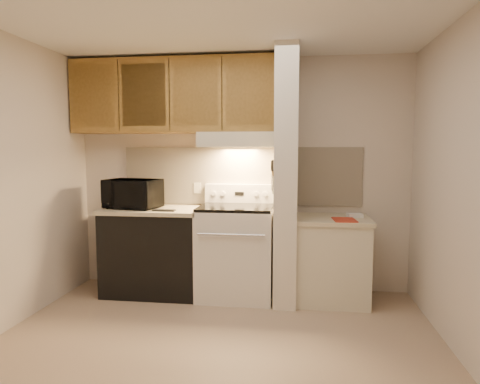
# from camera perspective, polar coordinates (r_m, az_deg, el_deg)

# --- Properties ---
(floor) EXTENTS (3.60, 3.60, 0.00)m
(floor) POSITION_cam_1_polar(r_m,az_deg,el_deg) (3.54, -3.32, -19.81)
(floor) COLOR tan
(floor) RESTS_ON ground
(ceiling) EXTENTS (3.60, 3.60, 0.00)m
(ceiling) POSITION_cam_1_polar(r_m,az_deg,el_deg) (3.34, -3.59, 22.64)
(ceiling) COLOR white
(ceiling) RESTS_ON wall_back
(wall_back) EXTENTS (3.60, 2.50, 0.02)m
(wall_back) POSITION_cam_1_polar(r_m,az_deg,el_deg) (4.69, 0.09, 2.33)
(wall_back) COLOR beige
(wall_back) RESTS_ON floor
(wall_right) EXTENTS (0.02, 3.00, 2.50)m
(wall_right) POSITION_cam_1_polar(r_m,az_deg,el_deg) (3.37, 28.21, 0.33)
(wall_right) COLOR beige
(wall_right) RESTS_ON floor
(backsplash) EXTENTS (2.60, 0.02, 0.63)m
(backsplash) POSITION_cam_1_polar(r_m,az_deg,el_deg) (4.68, 0.07, 2.13)
(backsplash) COLOR white
(backsplash) RESTS_ON wall_back
(range_body) EXTENTS (0.76, 0.65, 0.92)m
(range_body) POSITION_cam_1_polar(r_m,az_deg,el_deg) (4.47, -0.51, -8.10)
(range_body) COLOR silver
(range_body) RESTS_ON floor
(oven_window) EXTENTS (0.50, 0.01, 0.30)m
(oven_window) POSITION_cam_1_polar(r_m,az_deg,el_deg) (4.15, -1.14, -8.60)
(oven_window) COLOR black
(oven_window) RESTS_ON range_body
(oven_handle) EXTENTS (0.65, 0.02, 0.02)m
(oven_handle) POSITION_cam_1_polar(r_m,az_deg,el_deg) (4.07, -1.22, -5.73)
(oven_handle) COLOR silver
(oven_handle) RESTS_ON range_body
(cooktop) EXTENTS (0.74, 0.64, 0.03)m
(cooktop) POSITION_cam_1_polar(r_m,az_deg,el_deg) (4.38, -0.51, -2.06)
(cooktop) COLOR black
(cooktop) RESTS_ON range_body
(range_backguard) EXTENTS (0.76, 0.08, 0.20)m
(range_backguard) POSITION_cam_1_polar(r_m,az_deg,el_deg) (4.64, -0.01, -0.18)
(range_backguard) COLOR silver
(range_backguard) RESTS_ON range_body
(range_display) EXTENTS (0.10, 0.01, 0.04)m
(range_display) POSITION_cam_1_polar(r_m,az_deg,el_deg) (4.60, -0.08, -0.23)
(range_display) COLOR black
(range_display) RESTS_ON range_backguard
(range_knob_left_outer) EXTENTS (0.05, 0.02, 0.05)m
(range_knob_left_outer) POSITION_cam_1_polar(r_m,az_deg,el_deg) (4.65, -3.51, -0.19)
(range_knob_left_outer) COLOR silver
(range_knob_left_outer) RESTS_ON range_backguard
(range_knob_left_inner) EXTENTS (0.05, 0.02, 0.05)m
(range_knob_left_inner) POSITION_cam_1_polar(r_m,az_deg,el_deg) (4.63, -2.30, -0.21)
(range_knob_left_inner) COLOR silver
(range_knob_left_inner) RESTS_ON range_backguard
(range_knob_right_inner) EXTENTS (0.05, 0.02, 0.05)m
(range_knob_right_inner) POSITION_cam_1_polar(r_m,az_deg,el_deg) (4.58, 2.14, -0.27)
(range_knob_right_inner) COLOR silver
(range_knob_right_inner) RESTS_ON range_backguard
(range_knob_right_outer) EXTENTS (0.05, 0.02, 0.05)m
(range_knob_right_outer) POSITION_cam_1_polar(r_m,az_deg,el_deg) (4.57, 3.39, -0.29)
(range_knob_right_outer) COLOR silver
(range_knob_right_outer) RESTS_ON range_backguard
(dishwasher_front) EXTENTS (1.00, 0.63, 0.87)m
(dishwasher_front) POSITION_cam_1_polar(r_m,az_deg,el_deg) (4.69, -11.31, -7.88)
(dishwasher_front) COLOR black
(dishwasher_front) RESTS_ON floor
(left_countertop) EXTENTS (1.04, 0.67, 0.04)m
(left_countertop) POSITION_cam_1_polar(r_m,az_deg,el_deg) (4.60, -11.42, -2.36)
(left_countertop) COLOR beige
(left_countertop) RESTS_ON dishwasher_front
(spoon_rest) EXTENTS (0.23, 0.08, 0.02)m
(spoon_rest) POSITION_cam_1_polar(r_m,az_deg,el_deg) (4.35, -10.10, -2.42)
(spoon_rest) COLOR black
(spoon_rest) RESTS_ON left_countertop
(teal_jar) EXTENTS (0.11, 0.11, 0.10)m
(teal_jar) POSITION_cam_1_polar(r_m,az_deg,el_deg) (4.62, -14.84, -1.55)
(teal_jar) COLOR #295A58
(teal_jar) RESTS_ON left_countertop
(outlet) EXTENTS (0.08, 0.01, 0.12)m
(outlet) POSITION_cam_1_polar(r_m,az_deg,el_deg) (4.76, -5.69, 0.54)
(outlet) COLOR beige
(outlet) RESTS_ON backsplash
(microwave) EXTENTS (0.60, 0.45, 0.30)m
(microwave) POSITION_cam_1_polar(r_m,az_deg,el_deg) (4.64, -14.11, -0.22)
(microwave) COLOR black
(microwave) RESTS_ON left_countertop
(partition_pillar) EXTENTS (0.22, 0.70, 2.50)m
(partition_pillar) POSITION_cam_1_polar(r_m,az_deg,el_deg) (4.30, 6.22, 1.99)
(partition_pillar) COLOR silver
(partition_pillar) RESTS_ON floor
(pillar_trim) EXTENTS (0.01, 0.70, 0.04)m
(pillar_trim) POSITION_cam_1_polar(r_m,az_deg,el_deg) (4.30, 4.68, 2.67)
(pillar_trim) COLOR olive
(pillar_trim) RESTS_ON partition_pillar
(knife_strip) EXTENTS (0.02, 0.42, 0.04)m
(knife_strip) POSITION_cam_1_polar(r_m,az_deg,el_deg) (4.25, 4.57, 2.91)
(knife_strip) COLOR black
(knife_strip) RESTS_ON partition_pillar
(knife_blade_a) EXTENTS (0.01, 0.03, 0.16)m
(knife_blade_a) POSITION_cam_1_polar(r_m,az_deg,el_deg) (4.10, 4.27, 1.41)
(knife_blade_a) COLOR silver
(knife_blade_a) RESTS_ON knife_strip
(knife_handle_a) EXTENTS (0.02, 0.02, 0.10)m
(knife_handle_a) POSITION_cam_1_polar(r_m,az_deg,el_deg) (4.09, 4.28, 3.50)
(knife_handle_a) COLOR black
(knife_handle_a) RESTS_ON knife_strip
(knife_blade_b) EXTENTS (0.01, 0.04, 0.18)m
(knife_blade_b) POSITION_cam_1_polar(r_m,az_deg,el_deg) (4.18, 4.34, 1.36)
(knife_blade_b) COLOR silver
(knife_blade_b) RESTS_ON knife_strip
(knife_handle_b) EXTENTS (0.02, 0.02, 0.10)m
(knife_handle_b) POSITION_cam_1_polar(r_m,az_deg,el_deg) (4.17, 4.35, 3.54)
(knife_handle_b) COLOR black
(knife_handle_b) RESTS_ON knife_strip
(knife_blade_c) EXTENTS (0.01, 0.04, 0.20)m
(knife_blade_c) POSITION_cam_1_polar(r_m,az_deg,el_deg) (4.26, 4.40, 1.30)
(knife_blade_c) COLOR silver
(knife_blade_c) RESTS_ON knife_strip
(knife_handle_c) EXTENTS (0.02, 0.02, 0.10)m
(knife_handle_c) POSITION_cam_1_polar(r_m,az_deg,el_deg) (4.25, 4.42, 3.59)
(knife_handle_c) COLOR black
(knife_handle_c) RESTS_ON knife_strip
(knife_blade_d) EXTENTS (0.01, 0.04, 0.16)m
(knife_blade_d) POSITION_cam_1_polar(r_m,az_deg,el_deg) (4.32, 4.45, 1.63)
(knife_blade_d) COLOR silver
(knife_blade_d) RESTS_ON knife_strip
(knife_handle_d) EXTENTS (0.02, 0.02, 0.10)m
(knife_handle_d) POSITION_cam_1_polar(r_m,az_deg,el_deg) (4.32, 4.47, 3.62)
(knife_handle_d) COLOR black
(knife_handle_d) RESTS_ON knife_strip
(knife_blade_e) EXTENTS (0.01, 0.04, 0.18)m
(knife_blade_e) POSITION_cam_1_polar(r_m,az_deg,el_deg) (4.41, 4.51, 1.57)
(knife_blade_e) COLOR silver
(knife_blade_e) RESTS_ON knife_strip
(knife_handle_e) EXTENTS (0.02, 0.02, 0.10)m
(knife_handle_e) POSITION_cam_1_polar(r_m,az_deg,el_deg) (4.40, 4.52, 3.65)
(knife_handle_e) COLOR black
(knife_handle_e) RESTS_ON knife_strip
(oven_mitt) EXTENTS (0.03, 0.11, 0.26)m
(oven_mitt) POSITION_cam_1_polar(r_m,az_deg,el_deg) (4.48, 4.58, 1.46)
(oven_mitt) COLOR slate
(oven_mitt) RESTS_ON partition_pillar
(right_cab_base) EXTENTS (0.70, 0.60, 0.81)m
(right_cab_base) POSITION_cam_1_polar(r_m,az_deg,el_deg) (4.45, 12.11, -9.03)
(right_cab_base) COLOR beige
(right_cab_base) RESTS_ON floor
(right_countertop) EXTENTS (0.74, 0.64, 0.04)m
(right_countertop) POSITION_cam_1_polar(r_m,az_deg,el_deg) (4.36, 12.23, -3.61)
(right_countertop) COLOR beige
(right_countertop) RESTS_ON right_cab_base
(red_folder) EXTENTS (0.23, 0.30, 0.01)m
(red_folder) POSITION_cam_1_polar(r_m,az_deg,el_deg) (4.22, 13.76, -3.62)
(red_folder) COLOR #AD2E1C
(red_folder) RESTS_ON right_countertop
(white_box) EXTENTS (0.16, 0.12, 0.04)m
(white_box) POSITION_cam_1_polar(r_m,az_deg,el_deg) (4.42, 15.05, -3.03)
(white_box) COLOR white
(white_box) RESTS_ON right_countertop
(range_hood) EXTENTS (0.78, 0.44, 0.15)m
(range_hood) POSITION_cam_1_polar(r_m,az_deg,el_deg) (4.46, -0.29, 6.97)
(range_hood) COLOR beige
(range_hood) RESTS_ON upper_cabinets
(hood_lip) EXTENTS (0.78, 0.04, 0.06)m
(hood_lip) POSITION_cam_1_polar(r_m,az_deg,el_deg) (4.25, -0.68, 6.43)
(hood_lip) COLOR beige
(hood_lip) RESTS_ON range_hood
(upper_cabinets) EXTENTS (2.18, 0.33, 0.77)m
(upper_cabinets) POSITION_cam_1_polar(r_m,az_deg,el_deg) (4.69, -8.81, 12.49)
(upper_cabinets) COLOR olive
(upper_cabinets) RESTS_ON wall_back
(cab_door_a) EXTENTS (0.46, 0.01, 0.63)m
(cab_door_a) POSITION_cam_1_polar(r_m,az_deg,el_deg) (4.83, -18.91, 12.04)
(cab_door_a) COLOR olive
(cab_door_a) RESTS_ON upper_cabinets
(cab_gap_a) EXTENTS (0.01, 0.01, 0.73)m
(cab_gap_a) POSITION_cam_1_polar(r_m,az_deg,el_deg) (4.72, -15.89, 12.29)
(cab_gap_a) COLOR black
(cab_gap_a) RESTS_ON upper_cabinets
(cab_door_b) EXTENTS (0.46, 0.01, 0.63)m
(cab_door_b) POSITION_cam_1_polar(r_m,az_deg,el_deg) (4.62, -12.70, 12.52)
(cab_door_b) COLOR olive
(cab_door_b) RESTS_ON upper_cabinets
(cab_gap_b) EXTENTS (0.01, 0.01, 0.73)m
(cab_gap_b) POSITION_cam_1_polar(r_m,az_deg,el_deg) (4.53, -9.40, 12.71)
(cab_gap_b) COLOR black
(cab_gap_b) RESTS_ON upper_cabinets
(cab_door_c) EXTENTS (0.46, 0.01, 0.63)m
(cab_door_c) POSITION_cam_1_polar(r_m,az_deg,el_deg) (4.46, -5.96, 12.87)
(cab_door_c) COLOR olive
(cab_door_c) RESTS_ON upper_cabinets
(cab_gap_c) EXTENTS (0.01, 0.01, 0.73)m
(cab_gap_c) POSITION_cam_1_polar(r_m,az_deg,el_deg) (4.41, -2.42, 12.99)
(cab_gap_c) COLOR black
(cab_gap_c) RESTS_ON upper_cabinets
(cab_door_d) EXTENTS (0.46, 0.01, 0.63)m
(cab_door_d) POSITION_cam_1_polar(r_m,az_deg,el_deg) (4.37, 1.19, 13.06)
(cab_door_d) COLOR olive
(cab_door_d) RESTS_ON upper_cabinets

